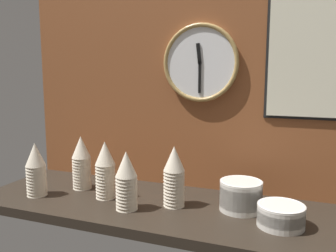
{
  "coord_description": "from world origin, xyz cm",
  "views": [
    {
      "loc": [
        55.56,
        -133.83,
        54.86
      ],
      "look_at": [
        2.13,
        4.0,
        32.54
      ],
      "focal_mm": 38.0,
      "sensor_mm": 36.0,
      "label": 1
    }
  ],
  "objects_px": {
    "bowl_stack_right": "(241,195)",
    "cup_stack_left": "(81,162)",
    "bowl_stack_far_right": "(281,215)",
    "wall_clock": "(200,63)",
    "cup_stack_far_left": "(36,169)",
    "cup_stack_center_right": "(174,176)",
    "menu_board": "(313,44)",
    "cup_stack_center_left": "(105,170)",
    "cup_stack_center": "(126,180)"
  },
  "relations": [
    {
      "from": "cup_stack_center_right",
      "to": "bowl_stack_right",
      "type": "bearing_deg",
      "value": 10.61
    },
    {
      "from": "wall_clock",
      "to": "cup_stack_left",
      "type": "bearing_deg",
      "value": -159.81
    },
    {
      "from": "bowl_stack_far_right",
      "to": "wall_clock",
      "type": "relative_size",
      "value": 0.48
    },
    {
      "from": "menu_board",
      "to": "cup_stack_center",
      "type": "bearing_deg",
      "value": -151.81
    },
    {
      "from": "cup_stack_left",
      "to": "cup_stack_center_left",
      "type": "xyz_separation_m",
      "value": [
        0.17,
        -0.07,
        0.0
      ]
    },
    {
      "from": "cup_stack_center",
      "to": "bowl_stack_far_right",
      "type": "bearing_deg",
      "value": 5.19
    },
    {
      "from": "wall_clock",
      "to": "cup_stack_center",
      "type": "bearing_deg",
      "value": -119.75
    },
    {
      "from": "wall_clock",
      "to": "menu_board",
      "type": "bearing_deg",
      "value": 1.08
    },
    {
      "from": "cup_stack_center_left",
      "to": "cup_stack_center",
      "type": "bearing_deg",
      "value": -29.96
    },
    {
      "from": "cup_stack_left",
      "to": "wall_clock",
      "type": "distance_m",
      "value": 0.73
    },
    {
      "from": "cup_stack_center_right",
      "to": "cup_stack_far_left",
      "type": "bearing_deg",
      "value": -170.52
    },
    {
      "from": "bowl_stack_right",
      "to": "cup_stack_left",
      "type": "bearing_deg",
      "value": 179.72
    },
    {
      "from": "cup_stack_far_left",
      "to": "bowl_stack_right",
      "type": "distance_m",
      "value": 0.9
    },
    {
      "from": "bowl_stack_far_right",
      "to": "menu_board",
      "type": "distance_m",
      "value": 0.69
    },
    {
      "from": "cup_stack_left",
      "to": "cup_stack_center_left",
      "type": "relative_size",
      "value": 1.0
    },
    {
      "from": "bowl_stack_right",
      "to": "bowl_stack_far_right",
      "type": "bearing_deg",
      "value": -31.97
    },
    {
      "from": "cup_stack_far_left",
      "to": "cup_stack_center",
      "type": "distance_m",
      "value": 0.46
    },
    {
      "from": "cup_stack_center",
      "to": "cup_stack_far_left",
      "type": "bearing_deg",
      "value": 179.95
    },
    {
      "from": "cup_stack_center",
      "to": "menu_board",
      "type": "height_order",
      "value": "menu_board"
    },
    {
      "from": "cup_stack_center_right",
      "to": "menu_board",
      "type": "height_order",
      "value": "menu_board"
    },
    {
      "from": "cup_stack_far_left",
      "to": "wall_clock",
      "type": "distance_m",
      "value": 0.88
    },
    {
      "from": "cup_stack_far_left",
      "to": "bowl_stack_right",
      "type": "height_order",
      "value": "cup_stack_far_left"
    },
    {
      "from": "cup_stack_center_right",
      "to": "bowl_stack_right",
      "type": "xyz_separation_m",
      "value": [
        0.27,
        0.05,
        -0.06
      ]
    },
    {
      "from": "cup_stack_left",
      "to": "cup_stack_center_left",
      "type": "distance_m",
      "value": 0.19
    },
    {
      "from": "wall_clock",
      "to": "menu_board",
      "type": "xyz_separation_m",
      "value": [
        0.47,
        0.01,
        0.07
      ]
    },
    {
      "from": "cup_stack_far_left",
      "to": "cup_stack_center_right",
      "type": "xyz_separation_m",
      "value": [
        0.62,
        0.1,
        0.01
      ]
    },
    {
      "from": "cup_stack_left",
      "to": "menu_board",
      "type": "height_order",
      "value": "menu_board"
    },
    {
      "from": "cup_stack_left",
      "to": "cup_stack_center",
      "type": "height_order",
      "value": "cup_stack_left"
    },
    {
      "from": "cup_stack_left",
      "to": "cup_stack_far_left",
      "type": "distance_m",
      "value": 0.21
    },
    {
      "from": "cup_stack_center_left",
      "to": "wall_clock",
      "type": "distance_m",
      "value": 0.64
    },
    {
      "from": "cup_stack_center_left",
      "to": "cup_stack_center_right",
      "type": "relative_size",
      "value": 1.0
    },
    {
      "from": "bowl_stack_far_right",
      "to": "menu_board",
      "type": "bearing_deg",
      "value": 75.91
    },
    {
      "from": "cup_stack_far_left",
      "to": "wall_clock",
      "type": "height_order",
      "value": "wall_clock"
    },
    {
      "from": "cup_stack_center_left",
      "to": "cup_stack_center_right",
      "type": "bearing_deg",
      "value": 3.33
    },
    {
      "from": "cup_stack_center_left",
      "to": "menu_board",
      "type": "xyz_separation_m",
      "value": [
        0.82,
        0.27,
        0.54
      ]
    },
    {
      "from": "cup_stack_far_left",
      "to": "cup_stack_center_right",
      "type": "distance_m",
      "value": 0.63
    },
    {
      "from": "bowl_stack_far_right",
      "to": "cup_stack_left",
      "type": "bearing_deg",
      "value": 173.53
    },
    {
      "from": "bowl_stack_far_right",
      "to": "menu_board",
      "type": "height_order",
      "value": "menu_board"
    },
    {
      "from": "cup_stack_center_right",
      "to": "menu_board",
      "type": "distance_m",
      "value": 0.78
    },
    {
      "from": "bowl_stack_far_right",
      "to": "bowl_stack_right",
      "type": "xyz_separation_m",
      "value": [
        -0.16,
        0.1,
        0.02
      ]
    },
    {
      "from": "cup_stack_left",
      "to": "cup_stack_center",
      "type": "bearing_deg",
      "value": -26.07
    },
    {
      "from": "cup_stack_center_left",
      "to": "cup_stack_center_right",
      "type": "distance_m",
      "value": 0.32
    },
    {
      "from": "cup_stack_center",
      "to": "bowl_stack_right",
      "type": "relative_size",
      "value": 1.41
    },
    {
      "from": "bowl_stack_right",
      "to": "menu_board",
      "type": "distance_m",
      "value": 0.68
    },
    {
      "from": "cup_stack_left",
      "to": "cup_stack_center",
      "type": "xyz_separation_m",
      "value": [
        0.32,
        -0.16,
        -0.01
      ]
    },
    {
      "from": "cup_stack_left",
      "to": "bowl_stack_right",
      "type": "xyz_separation_m",
      "value": [
        0.76,
        -0.0,
        -0.06
      ]
    },
    {
      "from": "cup_stack_center",
      "to": "cup_stack_center_left",
      "type": "bearing_deg",
      "value": 150.04
    },
    {
      "from": "cup_stack_far_left",
      "to": "menu_board",
      "type": "height_order",
      "value": "menu_board"
    },
    {
      "from": "wall_clock",
      "to": "cup_stack_center_left",
      "type": "bearing_deg",
      "value": -142.87
    },
    {
      "from": "cup_stack_center_left",
      "to": "bowl_stack_far_right",
      "type": "xyz_separation_m",
      "value": [
        0.74,
        -0.03,
        -0.08
      ]
    }
  ]
}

